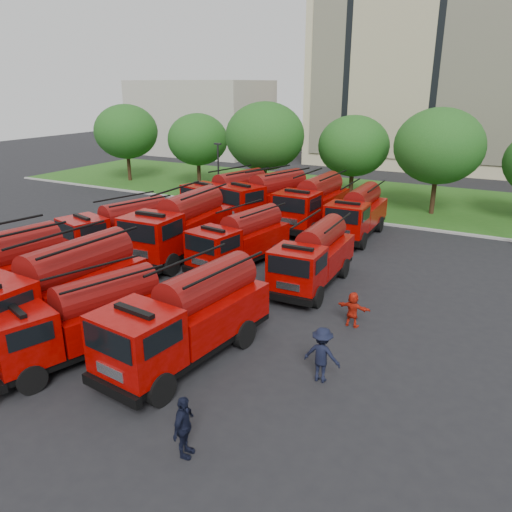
% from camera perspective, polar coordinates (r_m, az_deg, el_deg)
% --- Properties ---
extents(ground, '(140.00, 140.00, 0.00)m').
position_cam_1_polar(ground, '(22.81, -6.34, -5.91)').
color(ground, black).
rests_on(ground, ground).
extents(lawn, '(70.00, 16.00, 0.12)m').
position_cam_1_polar(lawn, '(45.50, 12.70, 6.55)').
color(lawn, '#1B4E14').
rests_on(lawn, ground).
extents(curb, '(70.00, 0.30, 0.14)m').
position_cam_1_polar(curb, '(37.98, 9.21, 4.34)').
color(curb, gray).
rests_on(curb, ground).
extents(apartment_building, '(30.00, 14.18, 25.00)m').
position_cam_1_polar(apartment_building, '(65.61, 21.17, 20.47)').
color(apartment_building, '#C3B791').
rests_on(apartment_building, ground).
extents(side_building, '(18.00, 12.00, 10.00)m').
position_cam_1_polar(side_building, '(74.08, -6.26, 15.46)').
color(side_building, '#A6A093').
rests_on(side_building, ground).
extents(tree_0, '(6.30, 6.30, 7.70)m').
position_cam_1_polar(tree_0, '(53.17, -14.62, 13.59)').
color(tree_0, '#382314').
rests_on(tree_0, ground).
extents(tree_1, '(5.71, 5.71, 6.98)m').
position_cam_1_polar(tree_1, '(48.97, -6.68, 13.08)').
color(tree_1, '#382314').
rests_on(tree_1, ground).
extents(tree_2, '(6.72, 6.72, 8.22)m').
position_cam_1_polar(tree_2, '(43.46, 1.03, 13.51)').
color(tree_2, '#382314').
rests_on(tree_2, ground).
extents(tree_3, '(5.88, 5.88, 7.19)m').
position_cam_1_polar(tree_3, '(43.14, 11.08, 12.24)').
color(tree_3, '#382314').
rests_on(tree_3, ground).
extents(tree_4, '(6.55, 6.55, 8.01)m').
position_cam_1_polar(tree_4, '(40.03, 20.19, 11.70)').
color(tree_4, '#382314').
rests_on(tree_4, ground).
extents(lamp_post_0, '(0.60, 0.25, 5.11)m').
position_cam_1_polar(lamp_post_0, '(41.09, -4.32, 9.68)').
color(lamp_post_0, black).
rests_on(lamp_post_0, ground).
extents(fire_truck_1, '(3.30, 8.14, 3.64)m').
position_cam_1_polar(fire_truck_1, '(21.28, -22.09, -3.79)').
color(fire_truck_1, black).
rests_on(fire_truck_1, ground).
extents(fire_truck_2, '(4.12, 6.87, 2.96)m').
position_cam_1_polar(fire_truck_2, '(19.36, -19.25, -6.82)').
color(fire_truck_2, black).
rests_on(fire_truck_2, ground).
extents(fire_truck_3, '(3.28, 7.47, 3.29)m').
position_cam_1_polar(fire_truck_3, '(18.20, -7.81, -6.97)').
color(fire_truck_3, black).
rests_on(fire_truck_3, ground).
extents(fire_truck_4, '(3.99, 7.16, 3.09)m').
position_cam_1_polar(fire_truck_4, '(30.33, -15.32, 3.04)').
color(fire_truck_4, black).
rests_on(fire_truck_4, ground).
extents(fire_truck_5, '(3.21, 8.08, 3.62)m').
position_cam_1_polar(fire_truck_5, '(29.13, -8.66, 3.41)').
color(fire_truck_5, black).
rests_on(fire_truck_5, ground).
extents(fire_truck_6, '(3.23, 6.89, 3.02)m').
position_cam_1_polar(fire_truck_6, '(27.33, -1.80, 1.90)').
color(fire_truck_6, black).
rests_on(fire_truck_6, ground).
extents(fire_truck_7, '(2.66, 6.75, 3.03)m').
position_cam_1_polar(fire_truck_7, '(24.79, 6.64, -0.04)').
color(fire_truck_7, black).
rests_on(fire_truck_7, ground).
extents(fire_truck_8, '(4.25, 7.83, 3.39)m').
position_cam_1_polar(fire_truck_8, '(37.48, -3.11, 6.93)').
color(fire_truck_8, black).
rests_on(fire_truck_8, ground).
extents(fire_truck_9, '(4.71, 8.17, 3.53)m').
position_cam_1_polar(fire_truck_9, '(36.40, 1.23, 6.70)').
color(fire_truck_9, black).
rests_on(fire_truck_9, ground).
extents(fire_truck_10, '(3.03, 7.76, 3.49)m').
position_cam_1_polar(fire_truck_10, '(35.06, 6.52, 6.07)').
color(fire_truck_10, black).
rests_on(fire_truck_10, ground).
extents(fire_truck_11, '(2.72, 7.03, 3.17)m').
position_cam_1_polar(fire_truck_11, '(33.37, 11.49, 4.85)').
color(fire_truck_11, black).
rests_on(fire_truck_11, ground).
extents(firefighter_2, '(0.81, 1.17, 1.84)m').
position_cam_1_polar(firefighter_2, '(14.80, -8.07, -21.60)').
color(firefighter_2, black).
rests_on(firefighter_2, ground).
extents(firefighter_3, '(1.29, 0.69, 1.97)m').
position_cam_1_polar(firefighter_3, '(17.73, 7.40, -13.88)').
color(firefighter_3, black).
rests_on(firefighter_3, ground).
extents(firefighter_4, '(1.01, 1.05, 1.81)m').
position_cam_1_polar(firefighter_4, '(25.05, -16.62, -4.28)').
color(firefighter_4, black).
rests_on(firefighter_4, ground).
extents(firefighter_5, '(1.44, 0.67, 1.52)m').
position_cam_1_polar(firefighter_5, '(21.46, 10.87, -7.85)').
color(firefighter_5, red).
rests_on(firefighter_5, ground).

